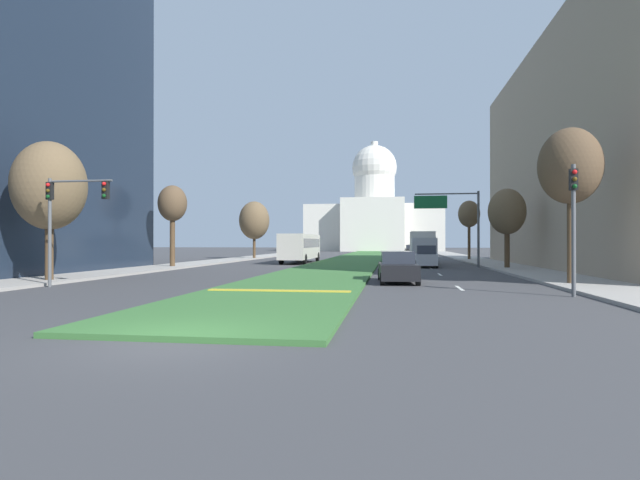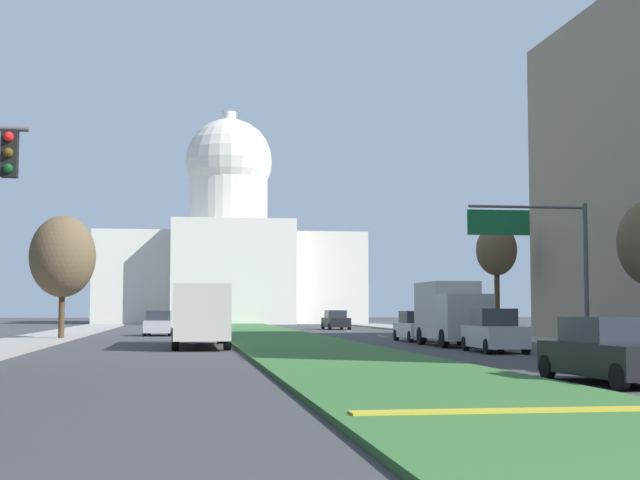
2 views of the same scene
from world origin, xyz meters
name	(u,v)px [view 1 (image 1 of 2)]	position (x,y,z in m)	size (l,w,h in m)	color
ground_plane	(359,258)	(0.00, 58.85, 0.00)	(260.00, 260.00, 0.00)	#3D3D3F
grass_median	(356,259)	(0.00, 52.96, 0.07)	(6.57, 105.93, 0.14)	#386B33
median_curb_nose	(279,291)	(0.00, 9.98, 0.16)	(5.92, 0.50, 0.04)	gold
lane_dashes_right	(424,263)	(7.71, 41.81, 0.00)	(0.16, 59.42, 0.01)	silver
sidewalk_left	(233,260)	(-14.13, 47.08, 0.07)	(4.00, 105.93, 0.15)	#9E9991
sidewalk_right	(480,261)	(14.13, 47.08, 0.07)	(4.00, 105.93, 0.15)	#9E9991
capitol_building	(374,217)	(0.00, 116.86, 8.43)	(32.95, 25.21, 27.66)	silver
traffic_light_near_left	(66,208)	(-10.79, 11.75, 3.80)	(3.34, 0.35, 5.20)	#515456
traffic_light_near_right	(574,212)	(11.63, 10.70, 3.31)	(0.28, 0.35, 5.20)	#515456
overhead_guide_sign	(454,213)	(9.80, 33.98, 4.64)	(5.49, 0.20, 6.50)	#515456
street_tree_left_near	(49,186)	(-13.47, 14.19, 5.12)	(3.75, 3.75, 7.50)	#4C3823
street_tree_right_near	(570,167)	(13.21, 15.90, 5.84)	(2.98, 2.98, 7.75)	#4C3823
street_tree_left_mid	(172,205)	(-13.61, 29.56, 5.26)	(2.40, 2.40, 6.90)	#4C3823
street_tree_right_mid	(507,212)	(13.58, 31.31, 4.53)	(2.91, 2.91, 6.40)	#4C3823
street_tree_left_far	(254,220)	(-12.74, 51.47, 4.89)	(3.83, 3.83, 7.31)	#4C3823
street_tree_right_far	(469,215)	(13.53, 50.97, 5.41)	(2.53, 2.53, 7.07)	#4C3823
sedan_lead_stopped	(398,268)	(4.88, 16.92, 0.78)	(2.22, 4.76, 1.66)	black
sedan_midblock	(426,257)	(7.44, 33.55, 0.86)	(1.95, 4.35, 1.86)	#BCBCC1
sedan_distant	(418,254)	(7.45, 46.97, 0.81)	(1.98, 4.21, 1.72)	silver
sedan_far_horizon	(309,251)	(-7.34, 60.79, 0.81)	(2.07, 4.73, 1.72)	#BCBCC1
sedan_very_far	(411,250)	(7.72, 77.72, 0.80)	(2.09, 4.28, 1.70)	black
box_truck_delivery	(423,247)	(7.55, 40.41, 1.68)	(2.40, 6.40, 3.20)	#BCBCC1
city_bus	(300,246)	(-4.88, 41.09, 1.77)	(2.62, 11.00, 2.95)	beige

